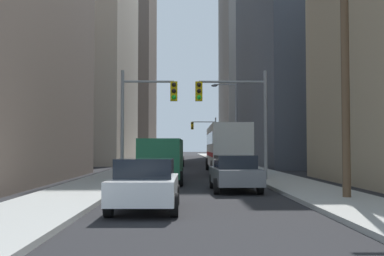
{
  "coord_description": "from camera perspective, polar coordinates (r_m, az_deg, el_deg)",
  "views": [
    {
      "loc": [
        -0.56,
        -4.32,
        1.84
      ],
      "look_at": [
        0.0,
        27.57,
        3.16
      ],
      "focal_mm": 44.35,
      "sensor_mm": 36.0,
      "label": 1
    }
  ],
  "objects": [
    {
      "name": "sedan_white",
      "position": [
        13.96,
        -5.61,
        -6.73
      ],
      "size": [
        1.95,
        4.23,
        1.52
      ],
      "color": "white",
      "rests_on": "ground"
    },
    {
      "name": "sidewalk_left",
      "position": [
        54.51,
        -5.4,
        -4.21
      ],
      "size": [
        2.93,
        160.0,
        0.15
      ],
      "primitive_type": "cube",
      "color": "#9E9E99",
      "rests_on": "ground"
    },
    {
      "name": "traffic_signal_far_right",
      "position": [
        65.65,
        1.56,
        -0.46
      ],
      "size": [
        3.52,
        0.44,
        6.0
      ],
      "color": "gray",
      "rests_on": "ground"
    },
    {
      "name": "sedan_navy",
      "position": [
        30.54,
        -3.13,
        -4.37
      ],
      "size": [
        1.95,
        4.24,
        1.52
      ],
      "color": "#141E4C",
      "rests_on": "ground"
    },
    {
      "name": "street_lamp_right",
      "position": [
        41.03,
        4.85,
        1.39
      ],
      "size": [
        2.24,
        0.32,
        7.5
      ],
      "color": "gray",
      "rests_on": "ground"
    },
    {
      "name": "building_right_mid_block",
      "position": [
        54.9,
        17.93,
        8.97
      ],
      "size": [
        20.82,
        27.17,
        25.05
      ],
      "primitive_type": "cube",
      "color": "#4C515B",
      "rests_on": "ground"
    },
    {
      "name": "building_left_far_tower",
      "position": [
        96.17,
        -12.27,
        10.68
      ],
      "size": [
        25.03,
        23.3,
        46.93
      ],
      "primitive_type": "cube",
      "color": "#66564C",
      "rests_on": "ground"
    },
    {
      "name": "sidewalk_right",
      "position": [
        54.6,
        4.57,
        -4.21
      ],
      "size": [
        2.93,
        160.0,
        0.15
      ],
      "primitive_type": "cube",
      "color": "#9E9E99",
      "rests_on": "ground"
    },
    {
      "name": "building_left_mid_office",
      "position": [
        59.08,
        -15.67,
        8.9
      ],
      "size": [
        16.66,
        20.79,
        26.58
      ],
      "primitive_type": "cube",
      "color": "#B7A893",
      "rests_on": "ground"
    },
    {
      "name": "traffic_signal_near_left",
      "position": [
        25.64,
        -5.56,
        2.5
      ],
      "size": [
        3.05,
        0.44,
        6.0
      ],
      "color": "gray",
      "rests_on": "ground"
    },
    {
      "name": "cargo_van_green",
      "position": [
        24.25,
        -3.64,
        -3.66
      ],
      "size": [
        2.16,
        5.27,
        2.26
      ],
      "color": "#195938",
      "rests_on": "ground"
    },
    {
      "name": "traffic_signal_near_right",
      "position": [
        25.71,
        5.18,
        2.57
      ],
      "size": [
        3.88,
        0.44,
        6.0
      ],
      "color": "gray",
      "rests_on": "ground"
    },
    {
      "name": "sedan_grey",
      "position": [
        20.1,
        5.16,
        -5.4
      ],
      "size": [
        1.96,
        4.27,
        1.52
      ],
      "color": "slate",
      "rests_on": "ground"
    },
    {
      "name": "city_bus",
      "position": [
        34.74,
        4.17,
        -2.21
      ],
      "size": [
        2.68,
        11.53,
        3.4
      ],
      "color": "silver",
      "rests_on": "ground"
    },
    {
      "name": "sedan_maroon",
      "position": [
        46.62,
        -2.14,
        -3.68
      ],
      "size": [
        1.95,
        4.24,
        1.52
      ],
      "color": "maroon",
      "rests_on": "ground"
    },
    {
      "name": "utility_pole_right",
      "position": [
        17.42,
        17.91,
        8.93
      ],
      "size": [
        2.2,
        0.28,
        9.88
      ],
      "color": "brown",
      "rests_on": "ground"
    }
  ]
}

